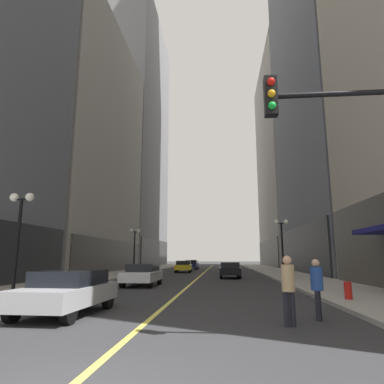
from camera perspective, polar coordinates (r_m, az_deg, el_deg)
ground_plane at (r=39.33m, az=2.07°, el=-13.46°), size 200.00×200.00×0.00m
sidewalk_left at (r=40.61m, az=-9.95°, el=-13.12°), size 4.50×78.00×0.15m
sidewalk_right at (r=39.75m, az=14.35°, el=-13.00°), size 4.50×78.00×0.15m
lane_centre_stripe at (r=39.33m, az=2.07°, el=-13.46°), size 0.16×70.00×0.01m
building_left_mid at (r=45.83m, az=-21.89°, el=6.97°), size 15.95×24.00×30.50m
building_left_far at (r=71.23m, az=-11.17°, el=8.91°), size 13.77×26.00×51.50m
building_right_far at (r=68.12m, az=16.46°, el=4.96°), size 10.61×26.00×39.92m
car_silver at (r=11.55m, az=-20.25°, el=-15.37°), size 1.98×4.08×1.32m
car_white at (r=21.57m, az=-8.35°, el=-13.54°), size 1.86×4.07×1.32m
car_black at (r=29.39m, az=6.43°, el=-12.86°), size 1.74×4.01×1.32m
car_yellow at (r=40.20m, az=-1.43°, el=-12.38°), size 2.02×4.61×1.32m
car_navy at (r=49.55m, az=-0.06°, el=-12.11°), size 1.81×4.37×1.32m
pedestrian_in_blue_hoodie at (r=10.53m, az=20.37°, el=-14.43°), size 0.44×0.44×1.68m
pedestrian_in_tan_trench at (r=9.41m, az=15.96°, el=-14.79°), size 0.36×0.36×1.78m
traffic_light_near_right at (r=7.95m, az=29.21°, el=5.06°), size 3.43×0.35×5.65m
street_lamp_left_near at (r=15.99m, az=-27.11°, el=-4.30°), size 1.06×0.36×4.43m
street_lamp_left_far at (r=33.59m, az=-9.68°, el=-8.19°), size 1.06×0.36×4.43m
street_lamp_right_mid at (r=25.42m, az=14.94°, el=-7.15°), size 1.06×0.36×4.43m
fire_hydrant_right at (r=14.82m, az=24.91°, el=-15.15°), size 0.28×0.28×0.80m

